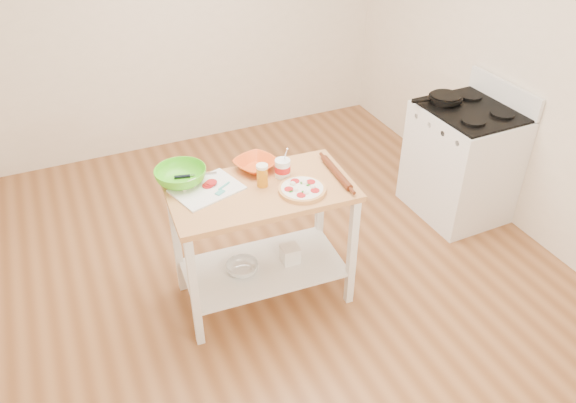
{
  "coord_description": "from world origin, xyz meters",
  "views": [
    {
      "loc": [
        -1.25,
        -2.93,
        2.82
      ],
      "look_at": [
        -0.05,
        -0.26,
        0.79
      ],
      "focal_mm": 35.0,
      "sensor_mm": 36.0,
      "label": 1
    }
  ],
  "objects_px": {
    "green_bowl": "(181,176)",
    "shelf_glass_bowl": "(242,268)",
    "shelf_bin": "(290,254)",
    "beer_pint": "(262,175)",
    "prep_island": "(262,221)",
    "yogurt_tub": "(283,168)",
    "rolling_pin": "(337,173)",
    "knife": "(190,176)",
    "pizza": "(302,189)",
    "cutting_board": "(206,189)",
    "orange_bowl": "(256,164)",
    "gas_stove": "(461,161)",
    "spatula": "(222,189)",
    "skillet": "(445,98)"
  },
  "relations": [
    {
      "from": "cutting_board",
      "to": "orange_bowl",
      "type": "xyz_separation_m",
      "value": [
        0.37,
        0.11,
        0.02
      ]
    },
    {
      "from": "knife",
      "to": "rolling_pin",
      "type": "distance_m",
      "value": 0.94
    },
    {
      "from": "skillet",
      "to": "orange_bowl",
      "type": "height_order",
      "value": "skillet"
    },
    {
      "from": "pizza",
      "to": "beer_pint",
      "type": "relative_size",
      "value": 2.0
    },
    {
      "from": "orange_bowl",
      "to": "shelf_glass_bowl",
      "type": "xyz_separation_m",
      "value": [
        -0.21,
        -0.23,
        -0.64
      ]
    },
    {
      "from": "pizza",
      "to": "beer_pint",
      "type": "xyz_separation_m",
      "value": [
        -0.2,
        0.16,
        0.06
      ]
    },
    {
      "from": "shelf_bin",
      "to": "spatula",
      "type": "bearing_deg",
      "value": 167.93
    },
    {
      "from": "skillet",
      "to": "shelf_bin",
      "type": "xyz_separation_m",
      "value": [
        -1.57,
        -0.52,
        -0.66
      ]
    },
    {
      "from": "orange_bowl",
      "to": "yogurt_tub",
      "type": "distance_m",
      "value": 0.2
    },
    {
      "from": "prep_island",
      "to": "skillet",
      "type": "distance_m",
      "value": 1.86
    },
    {
      "from": "gas_stove",
      "to": "rolling_pin",
      "type": "bearing_deg",
      "value": -166.29
    },
    {
      "from": "prep_island",
      "to": "yogurt_tub",
      "type": "distance_m",
      "value": 0.37
    },
    {
      "from": "prep_island",
      "to": "orange_bowl",
      "type": "height_order",
      "value": "orange_bowl"
    },
    {
      "from": "gas_stove",
      "to": "beer_pint",
      "type": "relative_size",
      "value": 7.48
    },
    {
      "from": "shelf_bin",
      "to": "beer_pint",
      "type": "bearing_deg",
      "value": 164.81
    },
    {
      "from": "prep_island",
      "to": "cutting_board",
      "type": "xyz_separation_m",
      "value": [
        -0.32,
        0.12,
        0.26
      ]
    },
    {
      "from": "skillet",
      "to": "orange_bowl",
      "type": "distance_m",
      "value": 1.73
    },
    {
      "from": "prep_island",
      "to": "cutting_board",
      "type": "distance_m",
      "value": 0.43
    },
    {
      "from": "rolling_pin",
      "to": "shelf_bin",
      "type": "relative_size",
      "value": 3.29
    },
    {
      "from": "knife",
      "to": "green_bowl",
      "type": "bearing_deg",
      "value": -138.31
    },
    {
      "from": "pizza",
      "to": "orange_bowl",
      "type": "distance_m",
      "value": 0.4
    },
    {
      "from": "gas_stove",
      "to": "yogurt_tub",
      "type": "bearing_deg",
      "value": -173.42
    },
    {
      "from": "prep_island",
      "to": "shelf_glass_bowl",
      "type": "xyz_separation_m",
      "value": [
        -0.15,
        0.01,
        -0.35
      ]
    },
    {
      "from": "prep_island",
      "to": "green_bowl",
      "type": "bearing_deg",
      "value": 148.57
    },
    {
      "from": "knife",
      "to": "rolling_pin",
      "type": "bearing_deg",
      "value": -9.01
    },
    {
      "from": "shelf_glass_bowl",
      "to": "shelf_bin",
      "type": "relative_size",
      "value": 1.86
    },
    {
      "from": "cutting_board",
      "to": "spatula",
      "type": "relative_size",
      "value": 3.7
    },
    {
      "from": "prep_island",
      "to": "rolling_pin",
      "type": "bearing_deg",
      "value": -7.05
    },
    {
      "from": "cutting_board",
      "to": "orange_bowl",
      "type": "relative_size",
      "value": 1.79
    },
    {
      "from": "skillet",
      "to": "cutting_board",
      "type": "height_order",
      "value": "skillet"
    },
    {
      "from": "pizza",
      "to": "yogurt_tub",
      "type": "height_order",
      "value": "yogurt_tub"
    },
    {
      "from": "green_bowl",
      "to": "shelf_bin",
      "type": "height_order",
      "value": "green_bowl"
    },
    {
      "from": "knife",
      "to": "rolling_pin",
      "type": "xyz_separation_m",
      "value": [
        0.87,
        -0.36,
        0.01
      ]
    },
    {
      "from": "skillet",
      "to": "green_bowl",
      "type": "xyz_separation_m",
      "value": [
        -2.2,
        -0.24,
        -0.02
      ]
    },
    {
      "from": "knife",
      "to": "shelf_glass_bowl",
      "type": "bearing_deg",
      "value": -39.76
    },
    {
      "from": "green_bowl",
      "to": "shelf_bin",
      "type": "relative_size",
      "value": 2.73
    },
    {
      "from": "yogurt_tub",
      "to": "rolling_pin",
      "type": "height_order",
      "value": "yogurt_tub"
    },
    {
      "from": "yogurt_tub",
      "to": "prep_island",
      "type": "bearing_deg",
      "value": -157.47
    },
    {
      "from": "yogurt_tub",
      "to": "rolling_pin",
      "type": "relative_size",
      "value": 0.55
    },
    {
      "from": "spatula",
      "to": "beer_pint",
      "type": "distance_m",
      "value": 0.26
    },
    {
      "from": "skillet",
      "to": "shelf_bin",
      "type": "height_order",
      "value": "skillet"
    },
    {
      "from": "knife",
      "to": "rolling_pin",
      "type": "relative_size",
      "value": 0.69
    },
    {
      "from": "knife",
      "to": "yogurt_tub",
      "type": "relative_size",
      "value": 1.26
    },
    {
      "from": "orange_bowl",
      "to": "shelf_glass_bowl",
      "type": "height_order",
      "value": "orange_bowl"
    },
    {
      "from": "pizza",
      "to": "cutting_board",
      "type": "xyz_separation_m",
      "value": [
        -0.54,
        0.26,
        -0.01
      ]
    },
    {
      "from": "green_bowl",
      "to": "shelf_glass_bowl",
      "type": "height_order",
      "value": "green_bowl"
    },
    {
      "from": "shelf_bin",
      "to": "rolling_pin",
      "type": "bearing_deg",
      "value": -8.08
    },
    {
      "from": "prep_island",
      "to": "spatula",
      "type": "distance_m",
      "value": 0.36
    },
    {
      "from": "prep_island",
      "to": "shelf_bin",
      "type": "xyz_separation_m",
      "value": [
        0.19,
        -0.02,
        -0.33
      ]
    },
    {
      "from": "pizza",
      "to": "cutting_board",
      "type": "relative_size",
      "value": 0.63
    }
  ]
}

